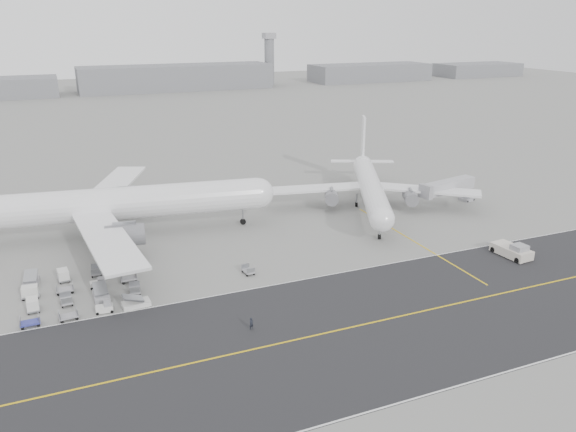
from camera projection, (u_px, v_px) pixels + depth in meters
name	position (u px, v px, depth m)	size (l,w,h in m)	color
ground	(272.00, 279.00, 88.94)	(700.00, 700.00, 0.00)	gray
taxiway	(355.00, 326.00, 75.08)	(220.00, 59.00, 0.03)	#272729
horizon_buildings	(160.00, 90.00, 326.43)	(520.00, 28.00, 28.00)	slate
control_tower	(269.00, 58.00, 350.73)	(7.00, 7.00, 31.25)	slate
airliner_a	(109.00, 204.00, 104.63)	(63.02, 61.93, 21.82)	white
airliner_b	(370.00, 186.00, 121.41)	(43.87, 44.96, 16.49)	white
pushback_tug	(512.00, 251.00, 96.99)	(3.91, 9.19, 2.60)	beige
jet_bridge	(448.00, 188.00, 122.51)	(15.97, 6.16, 5.96)	gray
gse_cluster	(84.00, 295.00, 83.55)	(21.58, 20.81, 1.94)	#9B9AA0
stray_dolly	(248.00, 274.00, 90.71)	(1.41, 2.29, 1.41)	silver
ground_crew_a	(251.00, 324.00, 74.11)	(0.63, 0.41, 1.72)	black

